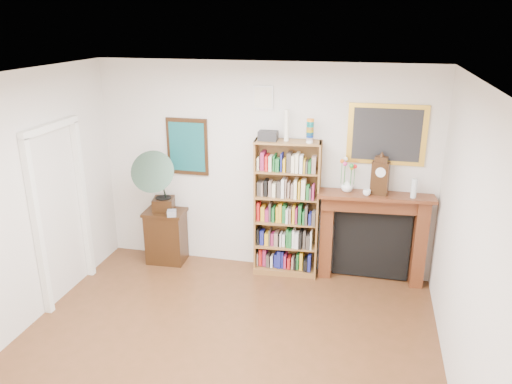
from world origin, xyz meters
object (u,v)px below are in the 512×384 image
bottle_right (414,189)px  fireplace (373,229)px  mantel_clock (380,176)px  flower_vase (347,186)px  teacup (367,193)px  bookshelf (286,202)px  bottle_left (414,188)px  gramophone (157,178)px  side_cabinet (166,236)px  cd_stack (172,213)px

bottle_right → fireplace: bearing=172.7°
mantel_clock → fireplace: bearing=130.8°
fireplace → flower_vase: size_ratio=9.35×
mantel_clock → teacup: (-0.15, -0.08, -0.19)m
bookshelf → bottle_left: bearing=-5.7°
bookshelf → mantel_clock: bearing=-4.7°
gramophone → flower_vase: (2.50, 0.18, 0.02)m
fireplace → mantel_clock: bearing=-66.0°
bookshelf → side_cabinet: 1.82m
flower_vase → bookshelf: bearing=-178.7°
flower_vase → mantel_clock: bearing=-2.5°
mantel_clock → side_cabinet: bearing=-166.7°
cd_stack → flower_vase: flower_vase is taller
gramophone → bottle_left: (3.30, 0.14, 0.06)m
side_cabinet → bottle_right: (3.27, 0.06, 0.94)m
fireplace → gramophone: bearing=179.9°
fireplace → teacup: size_ratio=15.11×
side_cabinet → gramophone: bearing=-108.3°
bottle_left → bottle_right: 0.04m
gramophone → flower_vase: 2.50m
flower_vase → bottle_right: 0.81m
bookshelf → teacup: size_ratio=21.75×
fireplace → cd_stack: size_ratio=12.26×
flower_vase → gramophone: bearing=-175.9°
bookshelf → teacup: bearing=-9.1°
mantel_clock → gramophone: bearing=-164.6°
gramophone → bottle_right: (3.30, 0.17, 0.04)m
mantel_clock → bottle_left: mantel_clock is taller
gramophone → bottle_right: bearing=-9.4°
cd_stack → bottle_right: 3.16m
bookshelf → gramophone: bookshelf is taller
flower_vase → side_cabinet: bearing=-178.4°
side_cabinet → teacup: teacup is taller
gramophone → cd_stack: gramophone is taller
teacup → bottle_right: 0.57m
teacup → flower_vase: bearing=158.9°
cd_stack → mantel_clock: 2.78m
side_cabinet → bottle_right: 3.41m
bookshelf → mantel_clock: 1.24m
fireplace → flower_vase: bearing=-177.0°
bookshelf → flower_vase: bookshelf is taller
bottle_left → flower_vase: bearing=176.9°
cd_stack → flower_vase: 2.36m
bottle_right → mantel_clock: bearing=-179.0°
cd_stack → mantel_clock: mantel_clock is taller
fireplace → bottle_right: (0.45, -0.06, 0.60)m
bookshelf → gramophone: bearing=-179.4°
cd_stack → bottle_right: size_ratio=0.60×
side_cabinet → bottle_left: bearing=-2.5°
bookshelf → teacup: (1.01, -0.08, 0.23)m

